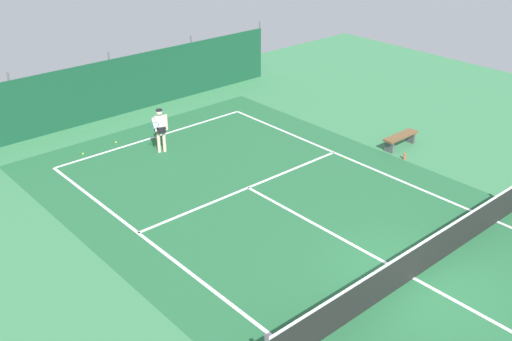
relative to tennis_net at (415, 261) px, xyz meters
name	(u,v)px	position (x,y,z in m)	size (l,w,h in m)	color
ground_plane	(413,278)	(0.00, 0.00, -0.51)	(36.00, 36.00, 0.00)	#387A4C
court_surface	(413,278)	(0.00, 0.00, -0.51)	(11.02, 26.60, 0.01)	#236038
tennis_net	(415,261)	(0.00, 0.00, 0.00)	(10.12, 0.10, 1.10)	black
back_fence	(108,98)	(0.00, 15.41, 0.16)	(16.30, 0.98, 2.70)	#14472D
tennis_player	(160,127)	(-0.55, 10.59, 0.45)	(0.84, 0.66, 1.64)	beige
tennis_ball_near_player	(116,142)	(-1.42, 12.39, -0.48)	(0.07, 0.07, 0.07)	#CCDB33
tennis_ball_midcourt	(83,154)	(-2.83, 12.28, -0.48)	(0.07, 0.07, 0.07)	#CCDB33
tennis_ball_by_sideline	(345,158)	(4.03, 5.80, -0.48)	(0.07, 0.07, 0.07)	#CCDB33
courtside_bench	(400,138)	(6.31, 5.12, -0.14)	(1.60, 0.40, 0.49)	brown
water_bottle	(404,156)	(5.56, 4.36, -0.39)	(0.08, 0.08, 0.24)	#D84C38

